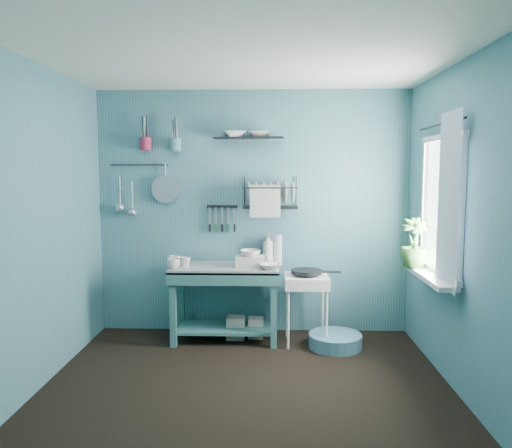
{
  "coord_description": "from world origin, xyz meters",
  "views": [
    {
      "loc": [
        0.18,
        -3.65,
        1.68
      ],
      "look_at": [
        0.05,
        0.85,
        1.2
      ],
      "focal_mm": 35.0,
      "sensor_mm": 36.0,
      "label": 1
    }
  ],
  "objects_px": {
    "water_bottle": "(278,248)",
    "colander": "(165,189)",
    "mug_right": "(175,261)",
    "frying_pan": "(306,272)",
    "mug_mid": "(186,262)",
    "utensil_cup_magenta": "(146,144)",
    "storage_tin_large": "(236,327)",
    "potted_plant": "(415,243)",
    "work_counter": "(225,303)",
    "floor_basin": "(335,341)",
    "utensil_cup_teal": "(175,145)",
    "storage_tin_small": "(256,328)",
    "soap_bottle": "(268,248)",
    "wash_tub": "(250,261)",
    "mug_left": "(173,264)",
    "hotplate_stand": "(306,309)",
    "dish_rack": "(270,192)"
  },
  "relations": [
    {
      "from": "water_bottle",
      "to": "colander",
      "type": "bearing_deg",
      "value": 177.25
    },
    {
      "from": "work_counter",
      "to": "floor_basin",
      "type": "xyz_separation_m",
      "value": [
        1.07,
        -0.19,
        -0.31
      ]
    },
    {
      "from": "colander",
      "to": "potted_plant",
      "type": "height_order",
      "value": "colander"
    },
    {
      "from": "wash_tub",
      "to": "colander",
      "type": "xyz_separation_m",
      "value": [
        -0.89,
        0.3,
        0.69
      ]
    },
    {
      "from": "colander",
      "to": "floor_basin",
      "type": "relative_size",
      "value": 0.55
    },
    {
      "from": "utensil_cup_teal",
      "to": "water_bottle",
      "type": "bearing_deg",
      "value": -1.41
    },
    {
      "from": "storage_tin_small",
      "to": "utensil_cup_teal",
      "type": "bearing_deg",
      "value": 168.56
    },
    {
      "from": "soap_bottle",
      "to": "wash_tub",
      "type": "bearing_deg",
      "value": -127.69
    },
    {
      "from": "utensil_cup_teal",
      "to": "work_counter",
      "type": "bearing_deg",
      "value": -25.36
    },
    {
      "from": "mug_mid",
      "to": "floor_basin",
      "type": "xyz_separation_m",
      "value": [
        1.45,
        -0.13,
        -0.73
      ]
    },
    {
      "from": "dish_rack",
      "to": "hotplate_stand",
      "type": "bearing_deg",
      "value": -37.15
    },
    {
      "from": "mug_mid",
      "to": "storage_tin_small",
      "type": "xyz_separation_m",
      "value": [
        0.68,
        0.14,
        -0.7
      ]
    },
    {
      "from": "frying_pan",
      "to": "floor_basin",
      "type": "distance_m",
      "value": 0.71
    },
    {
      "from": "mug_mid",
      "to": "colander",
      "type": "distance_m",
      "value": 0.81
    },
    {
      "from": "mug_left",
      "to": "storage_tin_small",
      "type": "height_order",
      "value": "mug_left"
    },
    {
      "from": "water_bottle",
      "to": "dish_rack",
      "type": "distance_m",
      "value": 0.58
    },
    {
      "from": "utensil_cup_teal",
      "to": "potted_plant",
      "type": "height_order",
      "value": "utensil_cup_teal"
    },
    {
      "from": "soap_bottle",
      "to": "utensil_cup_teal",
      "type": "relative_size",
      "value": 2.3
    },
    {
      "from": "potted_plant",
      "to": "soap_bottle",
      "type": "bearing_deg",
      "value": 153.73
    },
    {
      "from": "mug_mid",
      "to": "water_bottle",
      "type": "relative_size",
      "value": 0.36
    },
    {
      "from": "colander",
      "to": "potted_plant",
      "type": "relative_size",
      "value": 0.64
    },
    {
      "from": "work_counter",
      "to": "utensil_cup_teal",
      "type": "bearing_deg",
      "value": 145.96
    },
    {
      "from": "mug_left",
      "to": "utensil_cup_teal",
      "type": "xyz_separation_m",
      "value": [
        -0.04,
        0.41,
        1.14
      ]
    },
    {
      "from": "colander",
      "to": "storage_tin_large",
      "type": "xyz_separation_m",
      "value": [
        0.74,
        -0.23,
        -1.38
      ]
    },
    {
      "from": "mug_mid",
      "to": "wash_tub",
      "type": "bearing_deg",
      "value": 3.63
    },
    {
      "from": "mug_left",
      "to": "soap_bottle",
      "type": "distance_m",
      "value": 0.97
    },
    {
      "from": "potted_plant",
      "to": "mug_mid",
      "type": "bearing_deg",
      "value": 169.72
    },
    {
      "from": "mug_right",
      "to": "potted_plant",
      "type": "distance_m",
      "value": 2.27
    },
    {
      "from": "frying_pan",
      "to": "utensil_cup_magenta",
      "type": "height_order",
      "value": "utensil_cup_magenta"
    },
    {
      "from": "storage_tin_small",
      "to": "hotplate_stand",
      "type": "bearing_deg",
      "value": -16.0
    },
    {
      "from": "utensil_cup_teal",
      "to": "wash_tub",
      "type": "bearing_deg",
      "value": -19.07
    },
    {
      "from": "hotplate_stand",
      "to": "mug_right",
      "type": "bearing_deg",
      "value": 177.33
    },
    {
      "from": "soap_bottle",
      "to": "floor_basin",
      "type": "bearing_deg",
      "value": -30.78
    },
    {
      "from": "mug_mid",
      "to": "water_bottle",
      "type": "height_order",
      "value": "water_bottle"
    },
    {
      "from": "utensil_cup_magenta",
      "to": "mug_left",
      "type": "bearing_deg",
      "value": -50.06
    },
    {
      "from": "mug_right",
      "to": "utensil_cup_magenta",
      "type": "xyz_separation_m",
      "value": [
        -0.32,
        0.25,
        1.15
      ]
    },
    {
      "from": "mug_mid",
      "to": "utensil_cup_magenta",
      "type": "bearing_deg",
      "value": 145.2
    },
    {
      "from": "work_counter",
      "to": "floor_basin",
      "type": "distance_m",
      "value": 1.13
    },
    {
      "from": "mug_right",
      "to": "mug_left",
      "type": "bearing_deg",
      "value": -82.87
    },
    {
      "from": "hotplate_stand",
      "to": "mug_mid",
      "type": "bearing_deg",
      "value": 179.97
    },
    {
      "from": "utensil_cup_teal",
      "to": "storage_tin_large",
      "type": "height_order",
      "value": "utensil_cup_teal"
    },
    {
      "from": "work_counter",
      "to": "storage_tin_small",
      "type": "bearing_deg",
      "value": 6.25
    },
    {
      "from": "utensil_cup_magenta",
      "to": "hotplate_stand",
      "type": "bearing_deg",
      "value": -10.78
    },
    {
      "from": "utensil_cup_magenta",
      "to": "dish_rack",
      "type": "bearing_deg",
      "value": -2.27
    },
    {
      "from": "colander",
      "to": "mug_mid",
      "type": "bearing_deg",
      "value": -52.67
    },
    {
      "from": "soap_bottle",
      "to": "utensil_cup_teal",
      "type": "distance_m",
      "value": 1.4
    },
    {
      "from": "mug_right",
      "to": "frying_pan",
      "type": "height_order",
      "value": "mug_right"
    },
    {
      "from": "work_counter",
      "to": "soap_bottle",
      "type": "relative_size",
      "value": 3.54
    },
    {
      "from": "wash_tub",
      "to": "dish_rack",
      "type": "xyz_separation_m",
      "value": [
        0.19,
        0.22,
        0.66
      ]
    },
    {
      "from": "storage_tin_large",
      "to": "storage_tin_small",
      "type": "bearing_deg",
      "value": 8.53
    }
  ]
}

